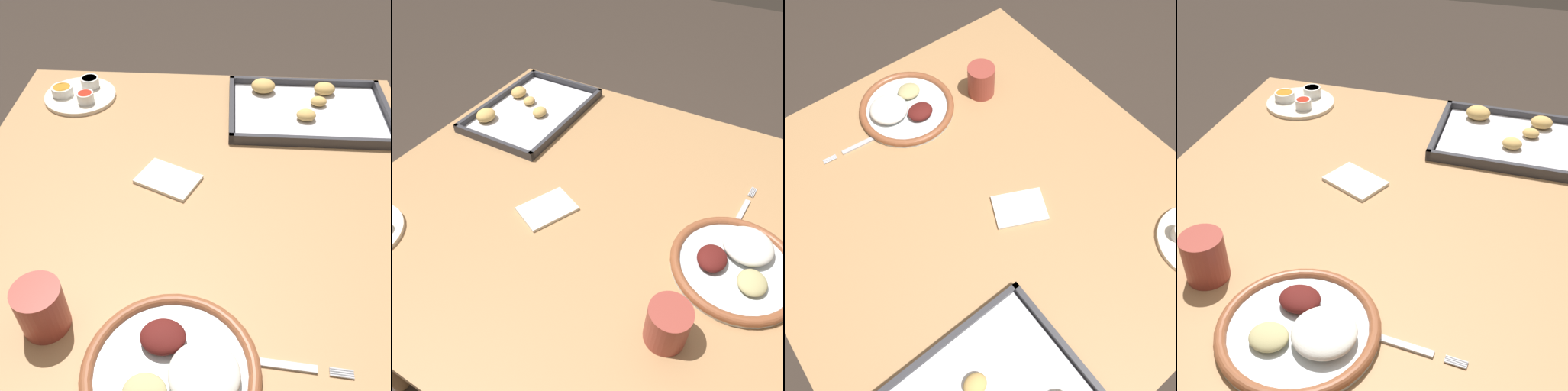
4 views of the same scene
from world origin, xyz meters
The scene contains 6 objects.
ground_plane centered at (0.00, 0.00, 0.00)m, with size 8.00×8.00×0.00m, color #382D26.
dining_table centered at (0.00, 0.00, 0.63)m, with size 1.01×1.07×0.73m.
dinner_plate centered at (-0.01, -0.35, 0.75)m, with size 0.26×0.26×0.05m.
fork centered at (0.14, -0.33, 0.74)m, with size 0.19×0.03×0.00m.
drinking_cup centered at (-0.22, -0.28, 0.78)m, with size 0.08×0.08×0.09m.
napkin centered at (-0.07, 0.07, 0.74)m, with size 0.15×0.13×0.01m.
Camera 3 is at (0.25, 0.34, 1.56)m, focal length 35.00 mm.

